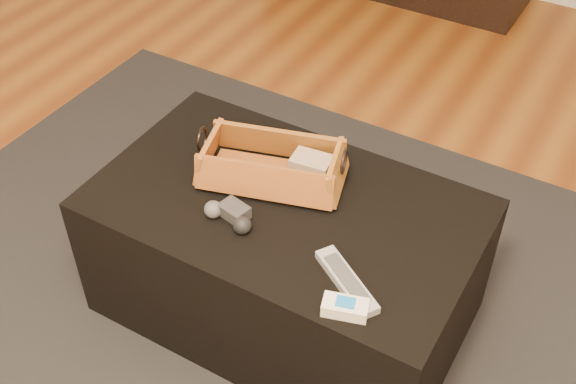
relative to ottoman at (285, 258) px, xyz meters
The scene contains 9 objects.
floor 0.49m from the ottoman, 119.12° to the right, with size 5.00×5.50×0.01m, color brown.
area_rug 0.22m from the ottoman, 90.00° to the right, with size 2.60×2.00×0.01m, color black.
ottoman is the anchor object (origin of this frame).
tv_remote 0.25m from the ottoman, 155.19° to the left, with size 0.20×0.05×0.02m, color black.
cloth_bundle 0.28m from the ottoman, 83.69° to the left, with size 0.11×0.07×0.06m, color tan.
wicker_basket 0.27m from the ottoman, 141.25° to the left, with size 0.42×0.29×0.13m.
game_controller 0.28m from the ottoman, 122.14° to the right, with size 0.15×0.09×0.05m.
silver_remote 0.38m from the ottoman, 32.87° to the right, with size 0.21×0.16×0.02m.
cream_gadget 0.44m from the ottoman, 39.50° to the right, with size 0.11×0.08×0.04m.
Camera 1 is at (0.90, -0.80, 1.69)m, focal length 45.00 mm.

